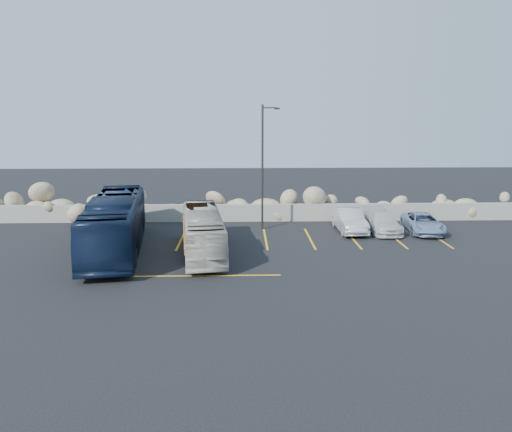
{
  "coord_description": "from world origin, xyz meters",
  "views": [
    {
      "loc": [
        1.2,
        -22.26,
        7.65
      ],
      "look_at": [
        1.94,
        4.0,
        2.06
      ],
      "focal_mm": 35.0,
      "sensor_mm": 36.0,
      "label": 1
    }
  ],
  "objects_px": {
    "car_b": "(349,220)",
    "car_d": "(423,223)",
    "lamppost": "(263,164)",
    "vintage_bus": "(203,232)",
    "tour_coach": "(115,224)",
    "car_c": "(382,222)"
  },
  "relations": [
    {
      "from": "car_b",
      "to": "car_c",
      "type": "bearing_deg",
      "value": -6.06
    },
    {
      "from": "lamppost",
      "to": "car_b",
      "type": "relative_size",
      "value": 1.81
    },
    {
      "from": "car_b",
      "to": "tour_coach",
      "type": "bearing_deg",
      "value": -164.75
    },
    {
      "from": "vintage_bus",
      "to": "car_b",
      "type": "relative_size",
      "value": 1.93
    },
    {
      "from": "tour_coach",
      "to": "car_d",
      "type": "bearing_deg",
      "value": 4.15
    },
    {
      "from": "car_d",
      "to": "tour_coach",
      "type": "bearing_deg",
      "value": -163.73
    },
    {
      "from": "car_c",
      "to": "lamppost",
      "type": "bearing_deg",
      "value": 172.43
    },
    {
      "from": "tour_coach",
      "to": "vintage_bus",
      "type": "bearing_deg",
      "value": -13.13
    },
    {
      "from": "car_c",
      "to": "car_b",
      "type": "bearing_deg",
      "value": 174.84
    },
    {
      "from": "tour_coach",
      "to": "car_c",
      "type": "relative_size",
      "value": 2.52
    },
    {
      "from": "car_c",
      "to": "car_d",
      "type": "bearing_deg",
      "value": -5.75
    },
    {
      "from": "vintage_bus",
      "to": "lamppost",
      "type": "bearing_deg",
      "value": 50.27
    },
    {
      "from": "lamppost",
      "to": "tour_coach",
      "type": "bearing_deg",
      "value": -149.0
    },
    {
      "from": "vintage_bus",
      "to": "car_c",
      "type": "distance_m",
      "value": 12.0
    },
    {
      "from": "lamppost",
      "to": "vintage_bus",
      "type": "bearing_deg",
      "value": -122.77
    },
    {
      "from": "vintage_bus",
      "to": "car_c",
      "type": "height_order",
      "value": "vintage_bus"
    },
    {
      "from": "car_b",
      "to": "car_c",
      "type": "height_order",
      "value": "car_b"
    },
    {
      "from": "car_b",
      "to": "car_d",
      "type": "distance_m",
      "value": 4.68
    },
    {
      "from": "car_c",
      "to": "car_d",
      "type": "distance_m",
      "value": 2.6
    },
    {
      "from": "car_c",
      "to": "car_d",
      "type": "xyz_separation_m",
      "value": [
        2.6,
        -0.21,
        -0.03
      ]
    },
    {
      "from": "lamppost",
      "to": "vintage_bus",
      "type": "distance_m",
      "value": 7.18
    },
    {
      "from": "car_b",
      "to": "car_c",
      "type": "relative_size",
      "value": 1.0
    }
  ]
}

